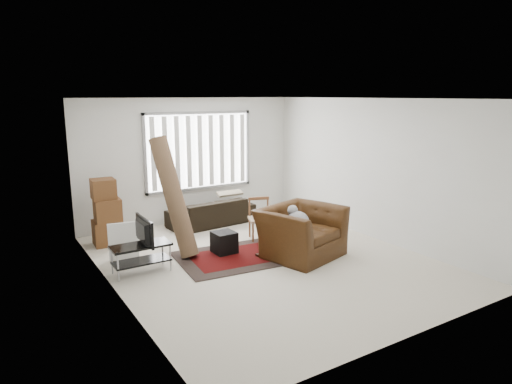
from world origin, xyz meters
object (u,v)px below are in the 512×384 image
(sofa, at_px, (211,208))
(side_chair, at_px, (260,217))
(armchair, at_px, (301,228))
(tv_stand, at_px, (141,252))
(moving_boxes, at_px, (107,214))

(sofa, height_order, side_chair, side_chair)
(side_chair, height_order, armchair, armchair)
(sofa, bearing_deg, tv_stand, 36.56)
(side_chair, bearing_deg, tv_stand, -148.67)
(side_chair, xyz_separation_m, armchair, (0.09, -1.17, 0.05))
(tv_stand, xyz_separation_m, armchair, (2.60, -0.72, 0.16))
(moving_boxes, xyz_separation_m, side_chair, (2.60, -1.25, -0.13))
(tv_stand, height_order, side_chair, side_chair)
(tv_stand, relative_size, armchair, 0.58)
(tv_stand, xyz_separation_m, side_chair, (2.51, 0.45, 0.11))
(sofa, xyz_separation_m, armchair, (0.44, -2.58, 0.13))
(sofa, bearing_deg, moving_boxes, 0.10)
(moving_boxes, distance_m, armchair, 3.62)
(armchair, bearing_deg, side_chair, 78.25)
(armchair, bearing_deg, moving_boxes, 122.01)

